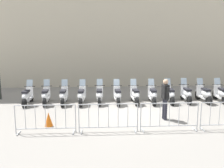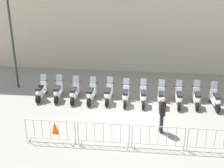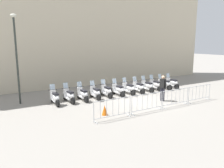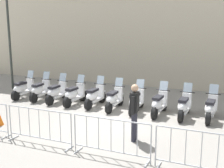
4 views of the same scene
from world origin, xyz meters
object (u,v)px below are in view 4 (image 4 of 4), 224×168
(motorcycle_8, at_px, (184,106))
(officer_near_row_end, at_px, (135,109))
(motorcycle_2, at_px, (57,92))
(barrier_segment_1, at_px, (39,127))
(motorcycle_1, at_px, (40,90))
(motorcycle_4, at_px, (95,96))
(motorcycle_5, at_px, (114,99))
(motorcycle_9, at_px, (211,108))
(barrier_segment_3, at_px, (201,153))
(motorcycle_3, at_px, (74,95))
(barrier_segment_2, at_px, (111,139))
(street_lamp, at_px, (9,25))
(motorcycle_0, at_px, (23,89))
(motorcycle_6, at_px, (136,101))
(motorcycle_7, at_px, (159,104))

(motorcycle_8, xyz_separation_m, officer_near_row_end, (-0.55, -2.88, 0.53))
(motorcycle_2, distance_m, barrier_segment_1, 4.62)
(motorcycle_1, distance_m, motorcycle_4, 2.80)
(motorcycle_5, bearing_deg, motorcycle_8, 10.43)
(motorcycle_1, xyz_separation_m, motorcycle_9, (7.37, 1.24, 0.00))
(motorcycle_8, distance_m, barrier_segment_3, 4.20)
(motorcycle_3, bearing_deg, motorcycle_5, 8.89)
(barrier_segment_2, bearing_deg, barrier_segment_1, -170.40)
(street_lamp, bearing_deg, barrier_segment_3, -18.19)
(motorcycle_9, bearing_deg, officer_near_row_end, -114.98)
(motorcycle_2, relative_size, motorcycle_4, 1.00)
(motorcycle_0, xyz_separation_m, motorcycle_8, (7.39, 1.20, 0.00))
(motorcycle_8, relative_size, barrier_segment_3, 0.80)
(motorcycle_1, relative_size, motorcycle_6, 1.00)
(motorcycle_7, height_order, street_lamp, street_lamp)
(barrier_segment_3, bearing_deg, motorcycle_3, 154.38)
(motorcycle_5, distance_m, motorcycle_7, 1.87)
(barrier_segment_3, height_order, officer_near_row_end, officer_near_row_end)
(motorcycle_4, bearing_deg, motorcycle_0, -170.15)
(motorcycle_5, relative_size, motorcycle_8, 1.00)
(motorcycle_0, xyz_separation_m, motorcycle_4, (3.69, 0.64, 0.00))
(motorcycle_9, xyz_separation_m, barrier_segment_3, (0.81, -4.08, 0.07))
(motorcycle_3, height_order, motorcycle_4, same)
(motorcycle_9, distance_m, barrier_segment_3, 4.16)
(motorcycle_0, bearing_deg, motorcycle_8, 9.19)
(barrier_segment_3, bearing_deg, motorcycle_1, 160.92)
(motorcycle_1, distance_m, motorcycle_6, 4.68)
(motorcycle_7, bearing_deg, officer_near_row_end, -82.09)
(motorcycle_8, bearing_deg, motorcycle_6, -169.75)
(motorcycle_3, bearing_deg, motorcycle_0, -171.85)
(motorcycle_2, relative_size, motorcycle_5, 1.00)
(motorcycle_3, bearing_deg, motorcycle_1, -173.68)
(motorcycle_3, distance_m, motorcycle_9, 5.62)
(motorcycle_2, bearing_deg, barrier_segment_3, -21.90)
(motorcycle_5, bearing_deg, barrier_segment_2, -58.75)
(motorcycle_1, xyz_separation_m, motorcycle_3, (1.85, 0.21, 0.00))
(motorcycle_2, xyz_separation_m, motorcycle_9, (6.44, 1.16, 0.00))
(motorcycle_2, bearing_deg, motorcycle_7, 8.83)
(motorcycle_4, height_order, motorcycle_5, same)
(motorcycle_9, distance_m, officer_near_row_end, 3.48)
(officer_near_row_end, bearing_deg, motorcycle_7, 97.91)
(motorcycle_0, bearing_deg, officer_near_row_end, -13.80)
(motorcycle_3, relative_size, motorcycle_7, 1.00)
(motorcycle_3, xyz_separation_m, motorcycle_5, (1.85, 0.29, 0.00))
(motorcycle_3, relative_size, motorcycle_4, 1.00)
(motorcycle_9, height_order, officer_near_row_end, officer_near_row_end)
(motorcycle_0, height_order, motorcycle_5, same)
(motorcycle_1, bearing_deg, motorcycle_6, 8.25)
(motorcycle_5, bearing_deg, barrier_segment_3, -36.61)
(motorcycle_6, height_order, barrier_segment_3, motorcycle_6)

